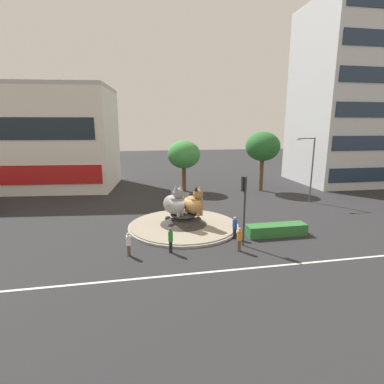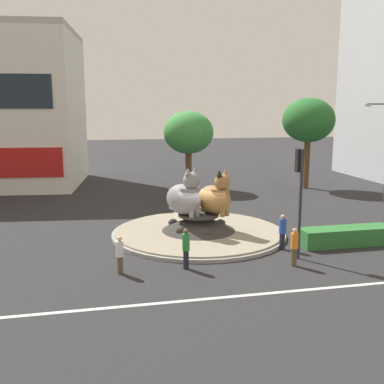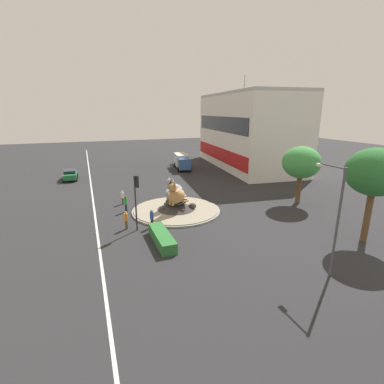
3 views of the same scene
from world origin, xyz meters
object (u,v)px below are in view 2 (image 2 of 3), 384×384
at_px(pedestrian_orange_shirt, 294,246).
at_px(pedestrian_white_shirt, 120,254).
at_px(pedestrian_blue_shirt, 282,231).
at_px(pedestrian_green_shirt, 186,247).
at_px(traffic_light_mast, 300,183).
at_px(second_tree_near_tower, 188,133).
at_px(cat_statue_grey, 185,197).
at_px(broadleaf_tree_behind_island, 308,121).
at_px(cat_statue_tabby, 216,198).

relative_size(pedestrian_orange_shirt, pedestrian_white_shirt, 1.05).
distance_m(pedestrian_blue_shirt, pedestrian_white_shirt, 8.12).
distance_m(pedestrian_green_shirt, pedestrian_white_shirt, 2.81).
height_order(traffic_light_mast, second_tree_near_tower, second_tree_near_tower).
distance_m(pedestrian_orange_shirt, pedestrian_blue_shirt, 2.34).
distance_m(pedestrian_green_shirt, pedestrian_blue_shirt, 5.41).
xyz_separation_m(traffic_light_mast, pedestrian_blue_shirt, (-0.16, 1.32, -2.59)).
xyz_separation_m(cat_statue_grey, pedestrian_blue_shirt, (4.17, -3.37, -1.21)).
height_order(traffic_light_mast, pedestrian_green_shirt, traffic_light_mast).
bearing_deg(pedestrian_blue_shirt, pedestrian_orange_shirt, 135.33).
height_order(broadleaf_tree_behind_island, second_tree_near_tower, broadleaf_tree_behind_island).
bearing_deg(cat_statue_tabby, pedestrian_white_shirt, -79.93).
relative_size(broadleaf_tree_behind_island, second_tree_near_tower, 1.17).
height_order(traffic_light_mast, broadleaf_tree_behind_island, broadleaf_tree_behind_island).
height_order(traffic_light_mast, pedestrian_white_shirt, traffic_light_mast).
bearing_deg(traffic_light_mast, cat_statue_tabby, 23.13).
relative_size(traffic_light_mast, pedestrian_white_shirt, 3.11).
distance_m(cat_statue_grey, broadleaf_tree_behind_island, 18.53).
bearing_deg(pedestrian_orange_shirt, pedestrian_white_shirt, 141.79).
xyz_separation_m(traffic_light_mast, pedestrian_white_shirt, (-8.11, -0.34, -2.66)).
relative_size(cat_statue_tabby, second_tree_near_tower, 0.42).
xyz_separation_m(cat_statue_grey, pedestrian_green_shirt, (-0.98, -5.03, -1.18)).
bearing_deg(cat_statue_tabby, second_tree_near_tower, 142.68).
distance_m(second_tree_near_tower, pedestrian_green_shirt, 20.03).
xyz_separation_m(broadleaf_tree_behind_island, pedestrian_white_shirt, (-17.01, -17.47, -4.96)).
distance_m(cat_statue_grey, pedestrian_blue_shirt, 5.49).
bearing_deg(cat_statue_tabby, pedestrian_green_shirt, -59.96).
distance_m(broadleaf_tree_behind_island, pedestrian_green_shirt, 23.04).
bearing_deg(pedestrian_green_shirt, traffic_light_mast, 45.15).
relative_size(broadleaf_tree_behind_island, pedestrian_white_shirt, 4.78).
bearing_deg(cat_statue_grey, traffic_light_mast, 11.42).
height_order(cat_statue_grey, pedestrian_orange_shirt, cat_statue_grey).
relative_size(cat_statue_tabby, pedestrian_blue_shirt, 1.57).
height_order(broadleaf_tree_behind_island, pedestrian_blue_shirt, broadleaf_tree_behind_island).
relative_size(traffic_light_mast, second_tree_near_tower, 0.76).
bearing_deg(second_tree_near_tower, cat_statue_tabby, -95.93).
bearing_deg(pedestrian_orange_shirt, cat_statue_tabby, 77.73).
distance_m(traffic_light_mast, pedestrian_orange_shirt, 2.85).
bearing_deg(pedestrian_white_shirt, broadleaf_tree_behind_island, 83.98).
bearing_deg(cat_statue_tabby, pedestrian_blue_shirt, 7.55).
distance_m(cat_statue_grey, pedestrian_white_shirt, 6.42).
height_order(cat_statue_grey, pedestrian_green_shirt, cat_statue_grey).
relative_size(pedestrian_orange_shirt, pedestrian_green_shirt, 0.95).
distance_m(pedestrian_orange_shirt, pedestrian_white_shirt, 7.54).
bearing_deg(second_tree_near_tower, traffic_light_mast, -86.39).
height_order(second_tree_near_tower, pedestrian_blue_shirt, second_tree_near_tower).
xyz_separation_m(cat_statue_tabby, broadleaf_tree_behind_island, (11.59, 12.68, 3.74)).
height_order(cat_statue_grey, pedestrian_white_shirt, cat_statue_grey).
bearing_deg(pedestrian_blue_shirt, pedestrian_green_shirt, 74.14).
height_order(second_tree_near_tower, pedestrian_orange_shirt, second_tree_near_tower).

